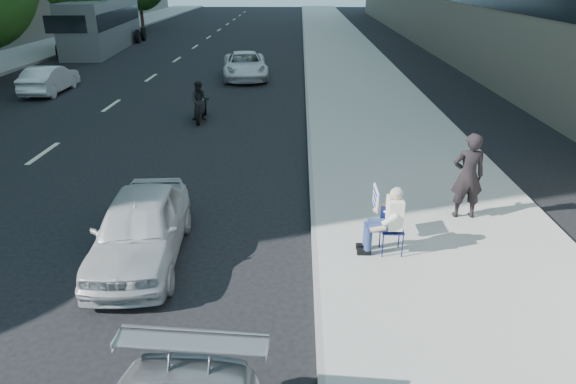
{
  "coord_description": "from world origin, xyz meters",
  "views": [
    {
      "loc": [
        1.13,
        -6.35,
        4.96
      ],
      "look_at": [
        0.92,
        3.28,
        0.84
      ],
      "focal_mm": 32.0,
      "sensor_mm": 36.0,
      "label": 1
    }
  ],
  "objects_px": {
    "white_sedan_mid": "(49,79)",
    "bus": "(103,25)",
    "seated_protester": "(387,216)",
    "white_sedan_near": "(140,228)",
    "pedestrian_woman": "(468,176)",
    "motorcycle": "(200,103)",
    "white_sedan_far": "(245,65)"
  },
  "relations": [
    {
      "from": "seated_protester",
      "to": "pedestrian_woman",
      "type": "height_order",
      "value": "pedestrian_woman"
    },
    {
      "from": "seated_protester",
      "to": "white_sedan_far",
      "type": "height_order",
      "value": "seated_protester"
    },
    {
      "from": "white_sedan_far",
      "to": "pedestrian_woman",
      "type": "bearing_deg",
      "value": -76.15
    },
    {
      "from": "seated_protester",
      "to": "white_sedan_near",
      "type": "height_order",
      "value": "seated_protester"
    },
    {
      "from": "seated_protester",
      "to": "pedestrian_woman",
      "type": "relative_size",
      "value": 0.71
    },
    {
      "from": "seated_protester",
      "to": "white_sedan_far",
      "type": "xyz_separation_m",
      "value": [
        -4.37,
        17.87,
        -0.23
      ]
    },
    {
      "from": "white_sedan_near",
      "to": "white_sedan_mid",
      "type": "distance_m",
      "value": 16.52
    },
    {
      "from": "pedestrian_woman",
      "to": "white_sedan_mid",
      "type": "xyz_separation_m",
      "value": [
        -14.65,
        12.68,
        -0.47
      ]
    },
    {
      "from": "white_sedan_mid",
      "to": "bus",
      "type": "xyz_separation_m",
      "value": [
        -2.51,
        14.24,
        1.03
      ]
    },
    {
      "from": "seated_protester",
      "to": "white_sedan_near",
      "type": "bearing_deg",
      "value": -178.71
    },
    {
      "from": "pedestrian_woman",
      "to": "motorcycle",
      "type": "bearing_deg",
      "value": -49.63
    },
    {
      "from": "white_sedan_mid",
      "to": "seated_protester",
      "type": "bearing_deg",
      "value": 130.97
    },
    {
      "from": "white_sedan_mid",
      "to": "bus",
      "type": "bearing_deg",
      "value": -80.84
    },
    {
      "from": "white_sedan_far",
      "to": "motorcycle",
      "type": "height_order",
      "value": "motorcycle"
    },
    {
      "from": "white_sedan_mid",
      "to": "white_sedan_far",
      "type": "bearing_deg",
      "value": -157.39
    },
    {
      "from": "white_sedan_mid",
      "to": "motorcycle",
      "type": "relative_size",
      "value": 1.8
    },
    {
      "from": "seated_protester",
      "to": "white_sedan_near",
      "type": "xyz_separation_m",
      "value": [
        -4.52,
        -0.1,
        -0.24
      ]
    },
    {
      "from": "pedestrian_woman",
      "to": "white_sedan_far",
      "type": "height_order",
      "value": "pedestrian_woman"
    },
    {
      "from": "pedestrian_woman",
      "to": "bus",
      "type": "relative_size",
      "value": 0.15
    },
    {
      "from": "pedestrian_woman",
      "to": "seated_protester",
      "type": "bearing_deg",
      "value": 38.69
    },
    {
      "from": "white_sedan_near",
      "to": "white_sedan_far",
      "type": "distance_m",
      "value": 17.97
    },
    {
      "from": "seated_protester",
      "to": "white_sedan_far",
      "type": "distance_m",
      "value": 18.39
    },
    {
      "from": "pedestrian_woman",
      "to": "white_sedan_near",
      "type": "distance_m",
      "value": 6.65
    },
    {
      "from": "white_sedan_far",
      "to": "bus",
      "type": "height_order",
      "value": "bus"
    },
    {
      "from": "pedestrian_woman",
      "to": "white_sedan_near",
      "type": "height_order",
      "value": "pedestrian_woman"
    },
    {
      "from": "white_sedan_near",
      "to": "motorcycle",
      "type": "distance_m",
      "value": 9.9
    },
    {
      "from": "white_sedan_near",
      "to": "motorcycle",
      "type": "height_order",
      "value": "motorcycle"
    },
    {
      "from": "seated_protester",
      "to": "bus",
      "type": "distance_m",
      "value": 32.31
    },
    {
      "from": "pedestrian_woman",
      "to": "motorcycle",
      "type": "height_order",
      "value": "pedestrian_woman"
    },
    {
      "from": "white_sedan_far",
      "to": "seated_protester",
      "type": "bearing_deg",
      "value": -83.45
    },
    {
      "from": "white_sedan_far",
      "to": "white_sedan_mid",
      "type": "bearing_deg",
      "value": -163.74
    },
    {
      "from": "seated_protester",
      "to": "motorcycle",
      "type": "height_order",
      "value": "seated_protester"
    }
  ]
}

